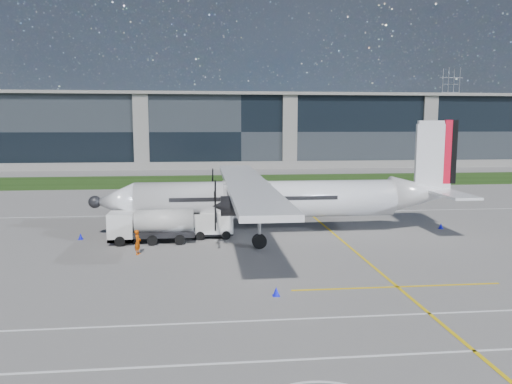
{
  "coord_description": "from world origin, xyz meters",
  "views": [
    {
      "loc": [
        -7.66,
        -31.88,
        8.99
      ],
      "look_at": [
        -3.39,
        8.8,
        3.45
      ],
      "focal_mm": 35.0,
      "sensor_mm": 36.0,
      "label": 1
    }
  ],
  "objects_px": {
    "ground_crew_person": "(138,240)",
    "safety_cone_tail": "(441,226)",
    "turboprop_aircraft": "(280,177)",
    "pylon_east": "(450,109)",
    "safety_cone_portwing": "(276,291)",
    "baggage_tug": "(213,225)",
    "safety_cone_nose_port": "(110,240)",
    "safety_cone_nose_stbd": "(113,231)",
    "safety_cone_fwd": "(81,236)",
    "fuel_tanker_truck": "(145,226)",
    "safety_cone_stbdwing": "(236,202)"
  },
  "relations": [
    {
      "from": "pylon_east",
      "to": "safety_cone_nose_port",
      "type": "distance_m",
      "value": 175.52
    },
    {
      "from": "turboprop_aircraft",
      "to": "safety_cone_portwing",
      "type": "bearing_deg",
      "value": -99.36
    },
    {
      "from": "safety_cone_nose_port",
      "to": "fuel_tanker_truck",
      "type": "bearing_deg",
      "value": -5.44
    },
    {
      "from": "baggage_tug",
      "to": "safety_cone_fwd",
      "type": "xyz_separation_m",
      "value": [
        -10.41,
        0.29,
        -0.77
      ]
    },
    {
      "from": "baggage_tug",
      "to": "pylon_east",
      "type": "bearing_deg",
      "value": 57.14
    },
    {
      "from": "safety_cone_nose_port",
      "to": "safety_cone_portwing",
      "type": "distance_m",
      "value": 17.11
    },
    {
      "from": "fuel_tanker_truck",
      "to": "safety_cone_tail",
      "type": "distance_m",
      "value": 25.15
    },
    {
      "from": "safety_cone_nose_port",
      "to": "safety_cone_tail",
      "type": "relative_size",
      "value": 1.0
    },
    {
      "from": "turboprop_aircraft",
      "to": "safety_cone_fwd",
      "type": "bearing_deg",
      "value": -178.28
    },
    {
      "from": "fuel_tanker_truck",
      "to": "safety_cone_fwd",
      "type": "bearing_deg",
      "value": 162.41
    },
    {
      "from": "safety_cone_fwd",
      "to": "ground_crew_person",
      "type": "bearing_deg",
      "value": -45.25
    },
    {
      "from": "safety_cone_tail",
      "to": "ground_crew_person",
      "type": "bearing_deg",
      "value": -166.3
    },
    {
      "from": "turboprop_aircraft",
      "to": "safety_cone_nose_stbd",
      "type": "height_order",
      "value": "turboprop_aircraft"
    },
    {
      "from": "pylon_east",
      "to": "safety_cone_fwd",
      "type": "height_order",
      "value": "pylon_east"
    },
    {
      "from": "safety_cone_nose_port",
      "to": "pylon_east",
      "type": "bearing_deg",
      "value": 55.18
    },
    {
      "from": "turboprop_aircraft",
      "to": "fuel_tanker_truck",
      "type": "distance_m",
      "value": 11.44
    },
    {
      "from": "fuel_tanker_truck",
      "to": "baggage_tug",
      "type": "xyz_separation_m",
      "value": [
        5.16,
        1.37,
        -0.25
      ]
    },
    {
      "from": "baggage_tug",
      "to": "safety_cone_tail",
      "type": "bearing_deg",
      "value": 3.69
    },
    {
      "from": "safety_cone_tail",
      "to": "safety_cone_nose_stbd",
      "type": "xyz_separation_m",
      "value": [
        -28.09,
        0.8,
        0.0
      ]
    },
    {
      "from": "turboprop_aircraft",
      "to": "safety_cone_nose_stbd",
      "type": "bearing_deg",
      "value": 174.58
    },
    {
      "from": "pylon_east",
      "to": "safety_cone_portwing",
      "type": "relative_size",
      "value": 60.0
    },
    {
      "from": "safety_cone_portwing",
      "to": "safety_cone_tail",
      "type": "xyz_separation_m",
      "value": [
        16.77,
        15.56,
        0.0
      ]
    },
    {
      "from": "turboprop_aircraft",
      "to": "safety_cone_nose_stbd",
      "type": "relative_size",
      "value": 62.54
    },
    {
      "from": "safety_cone_tail",
      "to": "safety_cone_nose_stbd",
      "type": "distance_m",
      "value": 28.11
    },
    {
      "from": "turboprop_aircraft",
      "to": "safety_cone_tail",
      "type": "distance_m",
      "value": 14.97
    },
    {
      "from": "turboprop_aircraft",
      "to": "baggage_tug",
      "type": "relative_size",
      "value": 9.19
    },
    {
      "from": "pylon_east",
      "to": "safety_cone_stbdwing",
      "type": "relative_size",
      "value": 60.0
    },
    {
      "from": "fuel_tanker_truck",
      "to": "turboprop_aircraft",
      "type": "bearing_deg",
      "value": 11.32
    },
    {
      "from": "safety_cone_nose_port",
      "to": "safety_cone_nose_stbd",
      "type": "relative_size",
      "value": 1.0
    },
    {
      "from": "turboprop_aircraft",
      "to": "safety_cone_tail",
      "type": "height_order",
      "value": "turboprop_aircraft"
    },
    {
      "from": "baggage_tug",
      "to": "safety_cone_nose_port",
      "type": "bearing_deg",
      "value": -171.95
    },
    {
      "from": "pylon_east",
      "to": "baggage_tug",
      "type": "distance_m",
      "value": 170.16
    },
    {
      "from": "ground_crew_person",
      "to": "safety_cone_fwd",
      "type": "height_order",
      "value": "ground_crew_person"
    },
    {
      "from": "pylon_east",
      "to": "safety_cone_portwing",
      "type": "height_order",
      "value": "pylon_east"
    },
    {
      "from": "safety_cone_fwd",
      "to": "safety_cone_nose_port",
      "type": "distance_m",
      "value": 2.9
    },
    {
      "from": "ground_crew_person",
      "to": "safety_cone_tail",
      "type": "distance_m",
      "value": 25.89
    },
    {
      "from": "safety_cone_stbdwing",
      "to": "ground_crew_person",
      "type": "bearing_deg",
      "value": -110.97
    },
    {
      "from": "pylon_east",
      "to": "safety_cone_tail",
      "type": "relative_size",
      "value": 60.0
    },
    {
      "from": "safety_cone_fwd",
      "to": "safety_cone_portwing",
      "type": "xyz_separation_m",
      "value": [
        13.47,
        -14.58,
        0.0
      ]
    },
    {
      "from": "pylon_east",
      "to": "baggage_tug",
      "type": "xyz_separation_m",
      "value": [
        -92.0,
        -142.46,
        -13.98
      ]
    },
    {
      "from": "pylon_east",
      "to": "turboprop_aircraft",
      "type": "height_order",
      "value": "pylon_east"
    },
    {
      "from": "safety_cone_stbdwing",
      "to": "safety_cone_nose_stbd",
      "type": "relative_size",
      "value": 1.0
    },
    {
      "from": "safety_cone_fwd",
      "to": "safety_cone_tail",
      "type": "bearing_deg",
      "value": 1.87
    },
    {
      "from": "safety_cone_stbdwing",
      "to": "safety_cone_tail",
      "type": "height_order",
      "value": "same"
    },
    {
      "from": "baggage_tug",
      "to": "safety_cone_fwd",
      "type": "distance_m",
      "value": 10.44
    },
    {
      "from": "turboprop_aircraft",
      "to": "ground_crew_person",
      "type": "bearing_deg",
      "value": -152.6
    },
    {
      "from": "turboprop_aircraft",
      "to": "safety_cone_nose_port",
      "type": "xyz_separation_m",
      "value": [
        -13.41,
        -1.89,
        -4.44
      ]
    },
    {
      "from": "safety_cone_fwd",
      "to": "safety_cone_tail",
      "type": "distance_m",
      "value": 30.25
    },
    {
      "from": "safety_cone_portwing",
      "to": "turboprop_aircraft",
      "type": "bearing_deg",
      "value": 80.64
    },
    {
      "from": "baggage_tug",
      "to": "safety_cone_portwing",
      "type": "bearing_deg",
      "value": -77.92
    }
  ]
}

